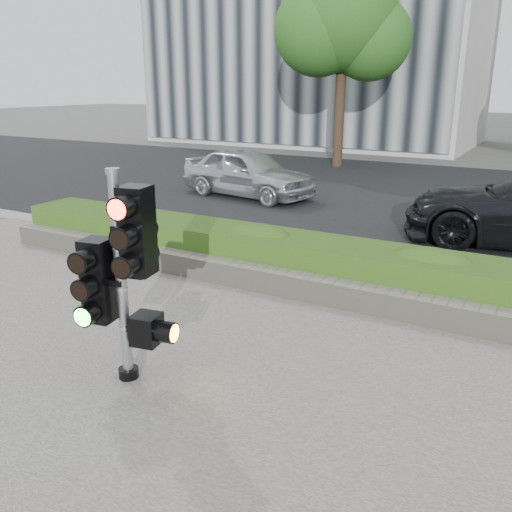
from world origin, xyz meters
name	(u,v)px	position (x,y,z in m)	size (l,w,h in m)	color
ground	(243,356)	(0.00, 0.00, 0.00)	(120.00, 120.00, 0.00)	#51514C
sidewalk	(75,492)	(0.00, -2.50, 0.01)	(16.00, 11.00, 0.03)	#9E9389
road	(433,200)	(0.00, 10.00, 0.01)	(60.00, 13.00, 0.02)	black
curb	(342,272)	(0.00, 3.15, 0.06)	(60.00, 0.25, 0.12)	gray
stone_wall	(311,288)	(0.00, 1.90, 0.20)	(12.00, 0.32, 0.34)	gray
hedge	(329,264)	(0.00, 2.55, 0.37)	(12.00, 1.00, 0.68)	#5C8D2B
tree_left	(344,21)	(-4.52, 14.56, 5.04)	(4.61, 4.03, 7.34)	black
traffic_signal	(125,267)	(-0.76, -0.99, 1.24)	(0.79, 0.63, 2.19)	black
car_silver	(248,173)	(-4.52, 7.88, 0.67)	(1.55, 3.84, 1.31)	silver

